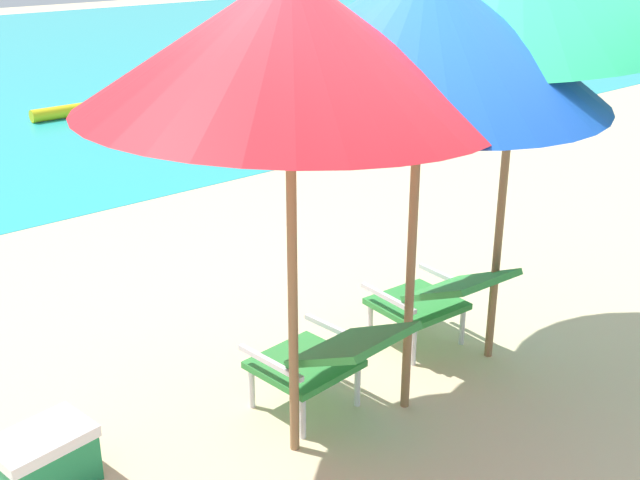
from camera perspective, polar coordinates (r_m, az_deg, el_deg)
ground_plane at (r=8.06m, az=-16.08°, el=2.03°), size 40.00×40.00×0.00m
swim_buoy at (r=12.15m, az=-16.43°, el=9.02°), size 1.60×0.18×0.18m
lounge_chair_left at (r=4.41m, az=0.47°, el=-8.29°), size 0.61×0.92×0.68m
lounge_chair_right at (r=5.13m, az=8.36°, el=-3.99°), size 0.58×0.90×0.68m
beach_umbrella_left at (r=3.57m, az=-2.22°, el=13.94°), size 2.01×1.99×2.49m
beach_umbrella_center at (r=4.00m, az=7.32°, el=14.88°), size 2.15×2.18×2.52m
cooler_box at (r=4.27m, az=-19.13°, el=-14.70°), size 0.51×0.38×0.32m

